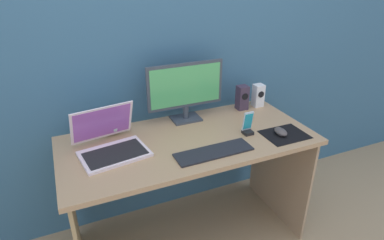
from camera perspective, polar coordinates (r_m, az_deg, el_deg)
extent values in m
plane|color=tan|center=(2.32, -0.47, -19.85)|extent=(8.00, 8.00, 0.00)
cube|color=#396586|center=(2.05, -5.32, 14.20)|extent=(6.00, 0.04, 2.50)
cube|color=tan|center=(1.86, -0.56, -3.65)|extent=(1.44, 0.66, 0.03)
cube|color=tan|center=(1.98, -19.81, -16.99)|extent=(0.02, 0.62, 0.73)
cube|color=tan|center=(2.37, 14.95, -8.28)|extent=(0.02, 0.62, 0.73)
cube|color=#3A434E|center=(2.08, -1.10, 0.28)|extent=(0.18, 0.14, 0.01)
cylinder|color=#3A434E|center=(2.06, -1.11, 1.41)|extent=(0.04, 0.04, 0.08)
cube|color=#3A434E|center=(1.99, -1.16, 6.10)|extent=(0.49, 0.02, 0.28)
cube|color=#4CB266|center=(1.98, -1.05, 6.01)|extent=(0.45, 0.00, 0.24)
cube|color=white|center=(2.29, 11.53, 4.25)|extent=(0.07, 0.06, 0.16)
cylinder|color=black|center=(2.26, 12.04, 4.40)|extent=(0.04, 0.00, 0.04)
cube|color=#3F3145|center=(2.22, 8.79, 3.91)|extent=(0.07, 0.07, 0.17)
cylinder|color=black|center=(2.19, 9.31, 4.07)|extent=(0.05, 0.00, 0.05)
cube|color=white|center=(1.74, -13.44, -5.81)|extent=(0.37, 0.28, 0.02)
cube|color=black|center=(1.73, -13.34, -5.72)|extent=(0.33, 0.22, 0.00)
cube|color=white|center=(1.82, -15.49, -0.50)|extent=(0.35, 0.14, 0.21)
cube|color=#A559BF|center=(1.82, -15.46, -0.50)|extent=(0.32, 0.12, 0.19)
sphere|color=silver|center=(1.94, -14.06, -0.22)|extent=(0.15, 0.15, 0.15)
cube|color=#21232A|center=(1.72, 3.86, -5.60)|extent=(0.42, 0.13, 0.01)
cube|color=black|center=(1.97, 15.94, -2.47)|extent=(0.25, 0.20, 0.00)
ellipsoid|color=#4E4645|center=(1.95, 15.30, -1.99)|extent=(0.07, 0.10, 0.04)
cube|color=black|center=(1.93, 9.75, -2.15)|extent=(0.06, 0.05, 0.02)
cube|color=silver|center=(1.90, 9.75, -0.19)|extent=(0.06, 0.03, 0.12)
cube|color=#26A5BF|center=(1.90, 9.84, -0.24)|extent=(0.05, 0.02, 0.10)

